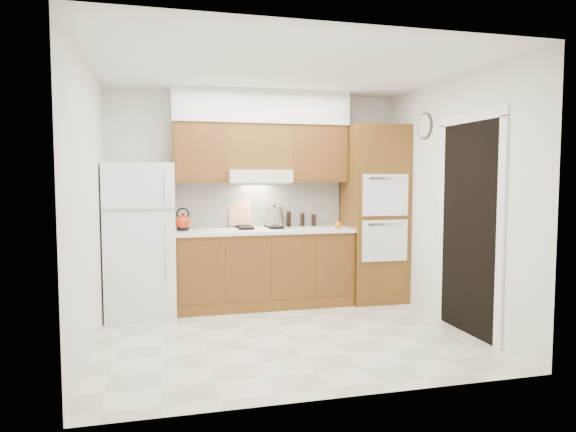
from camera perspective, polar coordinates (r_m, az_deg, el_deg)
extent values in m
plane|color=beige|center=(5.21, -0.23, -13.10)|extent=(3.60, 3.60, 0.00)
plane|color=white|center=(5.08, -0.24, 16.11)|extent=(3.60, 3.60, 0.00)
cube|color=silver|center=(6.45, -3.46, 1.99)|extent=(3.60, 0.02, 2.60)
cube|color=silver|center=(4.87, -21.25, 0.95)|extent=(0.02, 3.00, 2.60)
cube|color=silver|center=(5.69, 17.65, 1.49)|extent=(0.02, 3.00, 2.60)
cube|color=white|center=(6.01, -16.07, -2.55)|extent=(0.75, 0.72, 1.72)
cube|color=brown|center=(6.25, -2.68, -5.93)|extent=(2.11, 0.60, 0.90)
cube|color=white|center=(6.17, -2.68, -1.65)|extent=(2.13, 0.62, 0.04)
cube|color=white|center=(6.44, -3.21, 1.27)|extent=(2.11, 0.03, 0.56)
cube|color=brown|center=(6.57, 9.52, 0.23)|extent=(0.70, 0.65, 2.20)
cube|color=brown|center=(6.19, -9.76, 6.93)|extent=(0.63, 0.33, 0.70)
cube|color=brown|center=(6.46, 3.08, 6.87)|extent=(0.73, 0.33, 0.70)
cube|color=silver|center=(6.22, -3.31, 4.44)|extent=(0.75, 0.45, 0.15)
cube|color=brown|center=(6.28, -3.43, 7.63)|extent=(0.75, 0.33, 0.55)
cube|color=silver|center=(6.33, -2.96, 11.93)|extent=(2.13, 0.36, 0.40)
cube|color=white|center=(6.18, -3.17, -1.40)|extent=(0.74, 0.50, 0.01)
cube|color=black|center=(5.41, 19.43, -1.35)|extent=(0.02, 0.90, 2.10)
cylinder|color=#3F3833|center=(6.18, 14.98, 9.64)|extent=(0.02, 0.30, 0.30)
sphere|color=#99210B|center=(6.07, -11.59, -0.72)|extent=(0.23, 0.23, 0.18)
cube|color=tan|center=(6.37, -5.37, 0.51)|extent=(0.27, 0.11, 0.35)
cylinder|color=#B7B7BC|center=(6.29, -1.53, -0.07)|extent=(0.23, 0.23, 0.22)
cylinder|color=black|center=(6.44, 0.10, -0.34)|extent=(0.06, 0.06, 0.20)
cylinder|color=black|center=(6.55, 1.62, -0.41)|extent=(0.05, 0.05, 0.16)
cylinder|color=black|center=(6.56, 2.88, -0.47)|extent=(0.06, 0.06, 0.15)
sphere|color=#FD9A0D|center=(6.39, 5.48, -0.95)|extent=(0.08, 0.08, 0.07)
sphere|color=orange|center=(6.33, 5.58, -0.95)|extent=(0.09, 0.09, 0.08)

